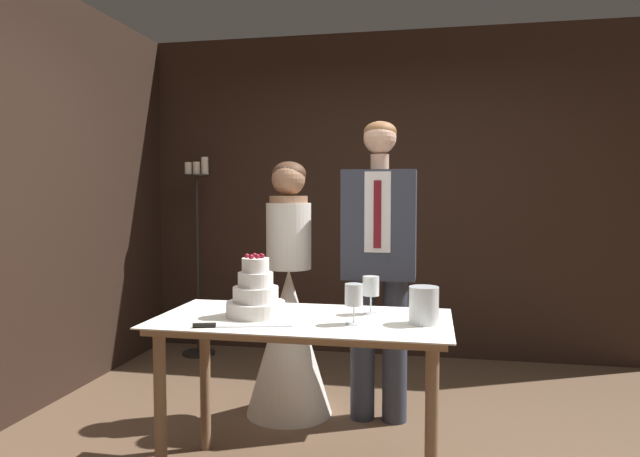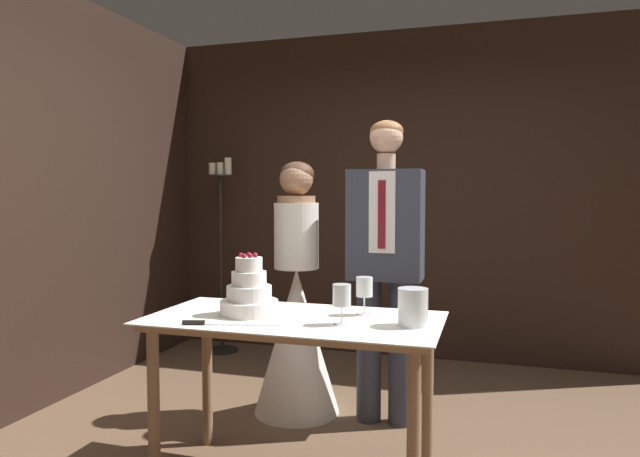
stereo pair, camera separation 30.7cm
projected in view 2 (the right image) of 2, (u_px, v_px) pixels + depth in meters
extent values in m
cube|color=black|center=(410.00, 195.00, 4.84)|extent=(4.41, 0.12, 2.75)
cylinder|color=#8E6B4C|center=(154.00, 410.00, 2.65)|extent=(0.06, 0.06, 0.76)
cylinder|color=#8E6B4C|center=(414.00, 443.00, 2.30)|extent=(0.06, 0.06, 0.76)
cylinder|color=#8E6B4C|center=(207.00, 376.00, 3.14)|extent=(0.06, 0.06, 0.76)
cylinder|color=#8E6B4C|center=(428.00, 399.00, 2.79)|extent=(0.06, 0.06, 0.76)
cube|color=#8E6B4C|center=(294.00, 322.00, 2.70)|extent=(1.32, 0.64, 0.03)
cube|color=white|center=(294.00, 318.00, 2.70)|extent=(1.38, 0.70, 0.01)
cylinder|color=white|center=(249.00, 307.00, 2.76)|extent=(0.28, 0.28, 0.07)
cylinder|color=white|center=(249.00, 293.00, 2.76)|extent=(0.22, 0.22, 0.07)
cylinder|color=white|center=(249.00, 279.00, 2.75)|extent=(0.17, 0.17, 0.07)
cylinder|color=white|center=(249.00, 264.00, 2.75)|extent=(0.13, 0.13, 0.07)
sphere|color=maroon|center=(255.00, 255.00, 2.74)|extent=(0.02, 0.02, 0.02)
sphere|color=maroon|center=(255.00, 255.00, 2.77)|extent=(0.02, 0.02, 0.02)
sphere|color=maroon|center=(249.00, 255.00, 2.78)|extent=(0.02, 0.02, 0.02)
sphere|color=maroon|center=(241.00, 255.00, 2.76)|extent=(0.02, 0.02, 0.02)
sphere|color=maroon|center=(244.00, 256.00, 2.71)|extent=(0.02, 0.02, 0.02)
sphere|color=maroon|center=(250.00, 256.00, 2.73)|extent=(0.02, 0.02, 0.02)
cube|color=silver|center=(242.00, 325.00, 2.53)|extent=(0.33, 0.11, 0.00)
cylinder|color=black|center=(194.00, 322.00, 2.54)|extent=(0.10, 0.05, 0.02)
cylinder|color=silver|center=(364.00, 314.00, 2.75)|extent=(0.08, 0.08, 0.00)
cylinder|color=silver|center=(364.00, 305.00, 2.75)|extent=(0.01, 0.01, 0.09)
cylinder|color=silver|center=(364.00, 287.00, 2.74)|extent=(0.08, 0.08, 0.09)
cylinder|color=maroon|center=(364.00, 292.00, 2.74)|extent=(0.07, 0.07, 0.04)
cylinder|color=silver|center=(342.00, 324.00, 2.54)|extent=(0.08, 0.08, 0.00)
cylinder|color=silver|center=(342.00, 315.00, 2.54)|extent=(0.01, 0.01, 0.08)
cylinder|color=silver|center=(342.00, 295.00, 2.54)|extent=(0.08, 0.08, 0.10)
cylinder|color=maroon|center=(342.00, 302.00, 2.54)|extent=(0.07, 0.07, 0.03)
cylinder|color=silver|center=(413.00, 307.00, 2.51)|extent=(0.13, 0.13, 0.17)
cylinder|color=silver|center=(413.00, 318.00, 2.51)|extent=(0.06, 0.06, 0.08)
sphere|color=#F9CC4C|center=(413.00, 306.00, 2.51)|extent=(0.02, 0.02, 0.02)
cone|color=white|center=(297.00, 340.00, 3.60)|extent=(0.54, 0.54, 0.92)
cylinder|color=white|center=(296.00, 236.00, 3.57)|extent=(0.28, 0.28, 0.41)
cylinder|color=#A37556|center=(296.00, 199.00, 3.55)|extent=(0.24, 0.24, 0.04)
sphere|color=#A37556|center=(296.00, 179.00, 3.54)|extent=(0.21, 0.21, 0.21)
ellipsoid|color=#472D1E|center=(297.00, 174.00, 3.56)|extent=(0.21, 0.21, 0.16)
cylinder|color=#333847|center=(369.00, 350.00, 3.47)|extent=(0.15, 0.15, 0.87)
cylinder|color=#333847|center=(401.00, 352.00, 3.41)|extent=(0.15, 0.15, 0.87)
cube|color=#333847|center=(386.00, 225.00, 3.40)|extent=(0.44, 0.24, 0.66)
cube|color=white|center=(382.00, 212.00, 3.27)|extent=(0.15, 0.01, 0.47)
cube|color=maroon|center=(382.00, 215.00, 3.27)|extent=(0.04, 0.01, 0.39)
cylinder|color=#DBAD8E|center=(386.00, 162.00, 3.38)|extent=(0.11, 0.11, 0.09)
sphere|color=#DBAD8E|center=(386.00, 137.00, 3.37)|extent=(0.20, 0.20, 0.20)
ellipsoid|color=brown|center=(387.00, 131.00, 3.37)|extent=(0.20, 0.20, 0.13)
cylinder|color=black|center=(222.00, 350.00, 5.03)|extent=(0.28, 0.28, 0.02)
cylinder|color=black|center=(221.00, 263.00, 4.99)|extent=(0.03, 0.03, 1.52)
cylinder|color=black|center=(220.00, 176.00, 4.94)|extent=(0.22, 0.22, 0.01)
cylinder|color=silver|center=(212.00, 169.00, 4.96)|extent=(0.06, 0.06, 0.10)
cylinder|color=silver|center=(220.00, 169.00, 4.94)|extent=(0.06, 0.06, 0.11)
cylinder|color=silver|center=(228.00, 166.00, 4.91)|extent=(0.06, 0.06, 0.15)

